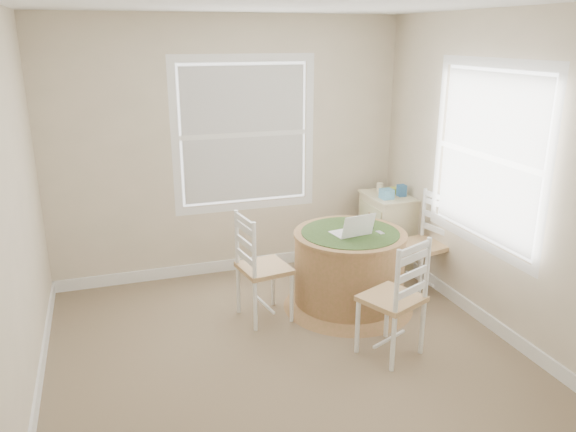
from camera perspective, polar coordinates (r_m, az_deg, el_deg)
name	(u,v)px	position (r m, az deg, el deg)	size (l,w,h in m)	color
room	(300,189)	(4.20, 1.24, 2.79)	(3.64, 3.64, 2.64)	#7B674E
round_table	(349,266)	(5.15, 6.21, -5.10)	(1.19, 1.19, 0.73)	#A06C48
chair_left	(264,267)	(4.89, -2.43, -5.25)	(0.42, 0.40, 0.95)	white
chair_near	(392,298)	(4.41, 10.49, -8.20)	(0.42, 0.40, 0.95)	white
chair_right	(422,245)	(5.55, 13.45, -2.88)	(0.42, 0.40, 0.95)	white
laptop	(352,231)	(4.97, 6.51, -1.55)	(0.35, 0.32, 0.22)	white
mouse	(369,232)	(5.04, 8.18, -1.59)	(0.06, 0.09, 0.03)	white
phone	(380,233)	(5.05, 9.34, -1.72)	(0.04, 0.09, 0.02)	#B7BABF
keys	(369,228)	(5.15, 8.27, -1.23)	(0.06, 0.05, 0.03)	black
corner_chest	(387,231)	(6.10, 10.02, -1.48)	(0.45, 0.60, 0.80)	beige
tissue_box	(386,194)	(5.83, 9.98, 2.22)	(0.12, 0.12, 0.10)	#5BA5D0
box_yellow	(394,191)	(6.05, 10.68, 2.55)	(0.15, 0.10, 0.06)	#B6CB47
box_blue	(402,191)	(5.95, 11.51, 2.55)	(0.08, 0.08, 0.12)	#34679C
cup_cream	(380,187)	(6.11, 9.28, 2.93)	(0.07, 0.07, 0.09)	beige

